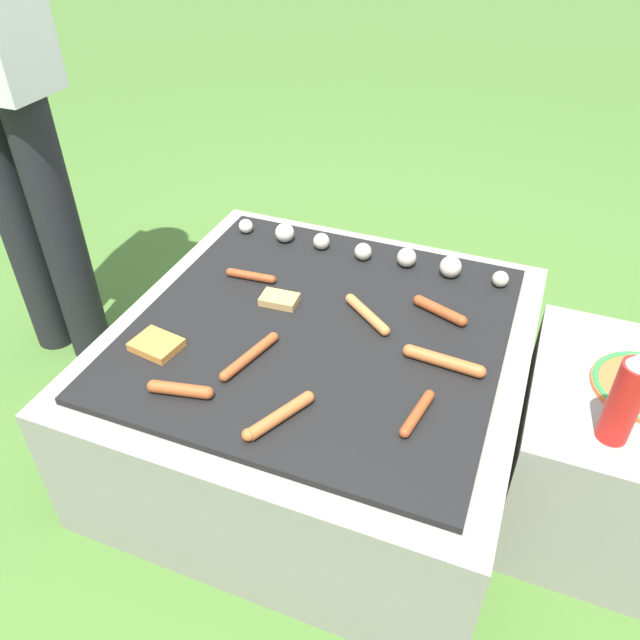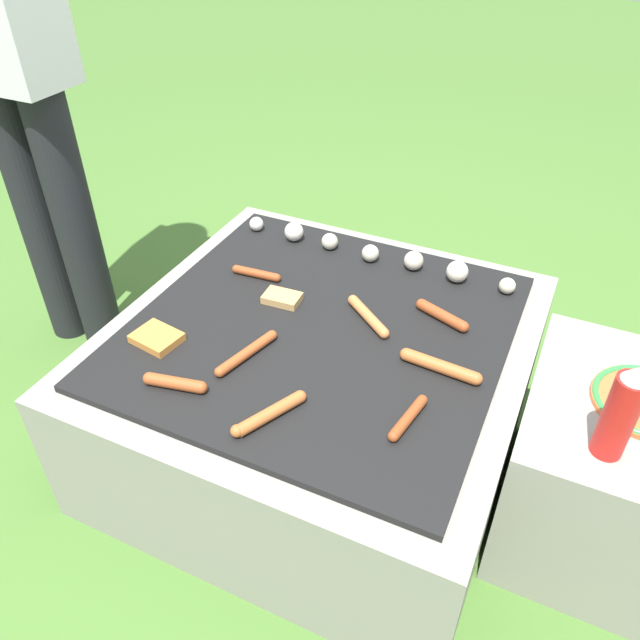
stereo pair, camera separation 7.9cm
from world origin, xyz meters
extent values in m
plane|color=#47702D|center=(0.00, 0.00, 0.00)|extent=(14.00, 14.00, 0.00)
cube|color=gray|center=(0.00, 0.00, 0.20)|extent=(1.00, 1.00, 0.40)
cube|color=black|center=(0.00, 0.00, 0.41)|extent=(0.88, 0.88, 0.02)
cube|color=gray|center=(0.74, 0.04, 0.21)|extent=(0.46, 0.52, 0.42)
cylinder|color=black|center=(-1.02, 0.10, 0.43)|extent=(0.12, 0.12, 0.85)
cylinder|color=black|center=(-0.87, 0.10, 0.43)|extent=(0.12, 0.12, 0.85)
cylinder|color=#93421E|center=(-0.25, 0.12, 0.43)|extent=(0.12, 0.03, 0.02)
sphere|color=#93421E|center=(-0.19, 0.13, 0.43)|extent=(0.02, 0.02, 0.02)
sphere|color=#93421E|center=(-0.31, 0.12, 0.43)|extent=(0.02, 0.02, 0.02)
cylinder|color=#A34C23|center=(-0.10, -0.17, 0.43)|extent=(0.07, 0.17, 0.02)
sphere|color=#A34C23|center=(-0.08, -0.09, 0.43)|extent=(0.02, 0.02, 0.02)
sphere|color=#A34C23|center=(-0.13, -0.26, 0.43)|extent=(0.02, 0.02, 0.02)
cylinder|color=#C6753D|center=(0.10, 0.07, 0.44)|extent=(0.14, 0.11, 0.03)
sphere|color=#C6753D|center=(0.16, 0.03, 0.44)|extent=(0.03, 0.03, 0.03)
sphere|color=#C6753D|center=(0.04, 0.12, 0.44)|extent=(0.03, 0.03, 0.03)
cylinder|color=#B7602D|center=(0.04, -0.32, 0.44)|extent=(0.09, 0.15, 0.03)
sphere|color=#B7602D|center=(0.00, -0.39, 0.44)|extent=(0.03, 0.03, 0.03)
sphere|color=#B7602D|center=(0.07, -0.25, 0.44)|extent=(0.03, 0.03, 0.03)
cylinder|color=#93421E|center=(0.26, 0.15, 0.44)|extent=(0.13, 0.07, 0.03)
sphere|color=#93421E|center=(0.32, 0.13, 0.44)|extent=(0.03, 0.03, 0.03)
sphere|color=#93421E|center=(0.20, 0.18, 0.44)|extent=(0.03, 0.03, 0.03)
cylinder|color=#93421E|center=(0.30, -0.21, 0.43)|extent=(0.04, 0.13, 0.02)
sphere|color=#93421E|center=(0.29, -0.27, 0.43)|extent=(0.02, 0.02, 0.02)
sphere|color=#93421E|center=(0.31, -0.15, 0.43)|extent=(0.02, 0.02, 0.02)
cylinder|color=#B7602D|center=(0.31, -0.03, 0.44)|extent=(0.17, 0.04, 0.03)
sphere|color=#B7602D|center=(0.23, -0.03, 0.44)|extent=(0.03, 0.03, 0.03)
sphere|color=#B7602D|center=(0.40, -0.04, 0.44)|extent=(0.03, 0.03, 0.03)
cylinder|color=#A34C23|center=(-0.19, -0.33, 0.44)|extent=(0.12, 0.05, 0.03)
sphere|color=#A34C23|center=(-0.25, -0.34, 0.44)|extent=(0.03, 0.03, 0.03)
sphere|color=#A34C23|center=(-0.13, -0.32, 0.44)|extent=(0.03, 0.03, 0.03)
cube|color=tan|center=(-0.13, 0.05, 0.43)|extent=(0.10, 0.07, 0.02)
cube|color=#D18438|center=(-0.33, -0.22, 0.43)|extent=(0.12, 0.10, 0.02)
sphere|color=silver|center=(-0.38, 0.35, 0.44)|extent=(0.04, 0.04, 0.04)
sphere|color=silver|center=(-0.25, 0.35, 0.45)|extent=(0.06, 0.06, 0.06)
sphere|color=beige|center=(-0.13, 0.35, 0.45)|extent=(0.05, 0.05, 0.05)
sphere|color=beige|center=(0.00, 0.33, 0.45)|extent=(0.05, 0.05, 0.05)
sphere|color=beige|center=(0.12, 0.35, 0.45)|extent=(0.05, 0.05, 0.05)
sphere|color=beige|center=(0.25, 0.34, 0.45)|extent=(0.06, 0.06, 0.06)
sphere|color=beige|center=(0.38, 0.34, 0.44)|extent=(0.04, 0.04, 0.04)
cylinder|color=red|center=(0.67, -0.12, 0.52)|extent=(0.06, 0.06, 0.19)
camera|label=1|loc=(0.44, -1.12, 1.37)|focal=35.00mm
camera|label=2|loc=(0.51, -1.09, 1.37)|focal=35.00mm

